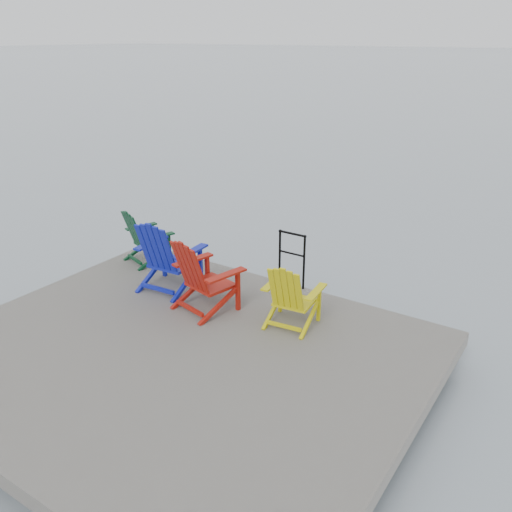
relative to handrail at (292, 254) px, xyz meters
The scene contains 7 objects.
ground 2.67m from the handrail, 95.83° to the right, with size 400.00×400.00×0.00m, color gray.
dock 2.56m from the handrail, 95.83° to the right, with size 6.00×5.00×1.40m.
handrail is the anchor object (origin of this frame).
chair_green 2.68m from the handrail, 167.77° to the right, with size 0.90×0.86×0.95m.
chair_blue 1.95m from the handrail, 142.47° to the right, with size 0.97×0.91×1.16m.
chair_red 1.56m from the handrail, 114.73° to the right, with size 1.01×0.95×1.11m.
chair_yellow 1.29m from the handrail, 60.35° to the right, with size 0.81×0.76×0.94m.
Camera 1 is at (4.12, -4.38, 4.23)m, focal length 38.00 mm.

